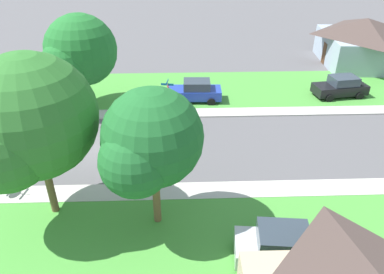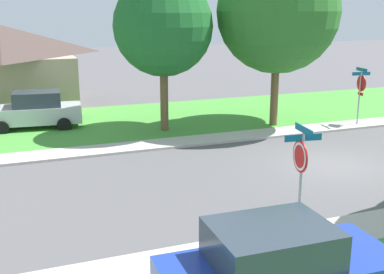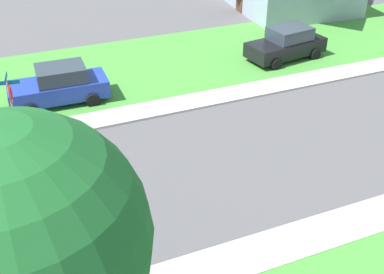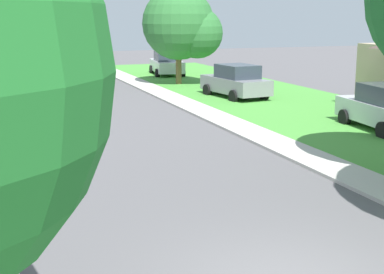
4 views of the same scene
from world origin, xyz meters
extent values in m
plane|color=#565456|center=(0.00, 0.00, 0.00)|extent=(120.00, 120.00, 0.00)
cylinder|color=#9E9EA3|center=(4.61, -4.85, 1.30)|extent=(0.07, 0.07, 2.60)
cylinder|color=red|center=(4.60, -4.90, 2.05)|extent=(0.76, 0.15, 0.76)
cylinder|color=white|center=(4.60, -4.92, 2.05)|extent=(0.66, 0.11, 0.67)
cylinder|color=red|center=(4.60, -4.92, 2.05)|extent=(0.54, 0.09, 0.55)
cube|color=#0F5B84|center=(4.61, -4.85, 2.69)|extent=(0.91, 0.17, 0.16)
cube|color=#0F5B84|center=(4.61, -4.85, 2.50)|extent=(0.17, 0.91, 0.16)
cube|color=red|center=(4.60, -4.90, 1.55)|extent=(0.44, 0.09, 0.14)
cylinder|color=#9E9EA3|center=(-4.44, 4.35, 1.30)|extent=(0.07, 0.07, 2.60)
cylinder|color=red|center=(-4.43, 4.40, 2.05)|extent=(0.76, 0.15, 0.76)
cylinder|color=white|center=(-4.43, 4.42, 2.05)|extent=(0.66, 0.11, 0.67)
cylinder|color=red|center=(-4.43, 4.42, 2.05)|extent=(0.54, 0.09, 0.55)
cube|color=#0F5B84|center=(-4.44, 4.35, 2.69)|extent=(0.91, 0.16, 0.16)
cube|color=#0F5B84|center=(-4.44, 4.35, 2.50)|extent=(0.16, 0.91, 0.16)
cube|color=silver|center=(9.55, 9.57, 0.70)|extent=(2.24, 4.47, 0.76)
cube|color=#2D3842|center=(9.53, 9.37, 1.42)|extent=(1.81, 2.26, 0.68)
cylinder|color=black|center=(8.80, 10.99, 0.32)|extent=(0.31, 0.66, 0.64)
cylinder|color=black|center=(10.59, 10.80, 0.32)|extent=(0.31, 0.66, 0.64)
cylinder|color=black|center=(8.52, 8.34, 0.32)|extent=(0.31, 0.66, 0.64)
cylinder|color=black|center=(10.31, 8.15, 0.32)|extent=(0.31, 0.66, 0.64)
cube|color=#2D3842|center=(-6.96, 6.61, 1.42)|extent=(1.67, 2.15, 0.68)
cylinder|color=black|center=(-6.11, 5.05, 0.32)|extent=(0.26, 0.65, 0.64)
cylinder|color=brown|center=(6.86, 4.07, 1.59)|extent=(0.36, 0.36, 3.17)
sphere|color=#1D6028|center=(6.86, 4.07, 4.70)|extent=(4.35, 4.35, 4.35)
sphere|color=#1D6028|center=(7.84, 3.42, 4.15)|extent=(3.04, 3.04, 3.04)
cylinder|color=brown|center=(5.98, -1.07, 1.68)|extent=(0.36, 0.36, 3.36)
sphere|color=#2D6E29|center=(5.98, -1.07, 5.32)|extent=(5.58, 5.58, 5.58)
sphere|color=#2D6E29|center=(7.24, -1.90, 4.62)|extent=(3.91, 3.91, 3.91)
cube|color=tan|center=(15.83, 10.69, 1.50)|extent=(8.46, 7.27, 3.00)
pyramid|color=#473833|center=(15.83, 10.69, 3.80)|extent=(9.07, 7.88, 1.60)
camera|label=1|loc=(20.05, 5.25, 12.38)|focal=33.93mm
camera|label=2|loc=(-13.64, 10.68, 5.35)|focal=45.47mm
camera|label=3|loc=(13.23, 4.43, 10.23)|focal=45.15mm
camera|label=4|loc=(-4.29, -7.23, 4.25)|focal=52.51mm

